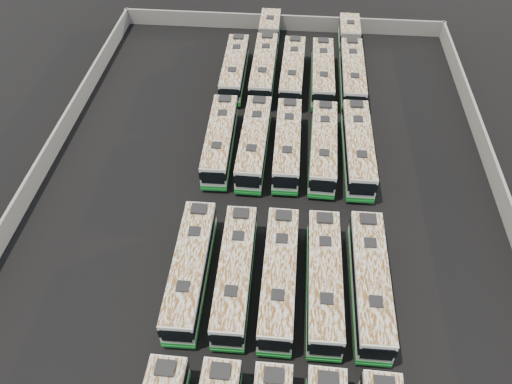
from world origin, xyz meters
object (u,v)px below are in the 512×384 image
(bus_midfront_right, at_px, (324,280))
(bus_midfront_far_right, at_px, (370,282))
(bus_midfront_left, at_px, (235,273))
(bus_midback_left, at_px, (254,142))
(bus_back_far_left, at_px, (235,68))
(bus_back_center, at_px, (292,71))
(bus_midback_center, at_px, (287,144))
(bus_back_right, at_px, (322,73))
(bus_midback_far_right, at_px, (358,148))
(bus_back_far_right, at_px, (351,60))
(bus_midfront_center, at_px, (279,277))
(bus_midback_far_left, at_px, (220,140))
(bus_midfront_far_left, at_px, (191,269))
(bus_back_left, at_px, (266,54))
(bus_midback_right, at_px, (323,147))

(bus_midfront_right, bearing_deg, bus_midfront_far_right, 0.72)
(bus_midfront_far_right, bearing_deg, bus_midfront_left, -179.96)
(bus_midback_left, bearing_deg, bus_back_far_left, 105.50)
(bus_back_center, bearing_deg, bus_midfront_right, -82.14)
(bus_midback_left, distance_m, bus_back_center, 14.12)
(bus_midback_center, bearing_deg, bus_back_far_left, 116.94)
(bus_midfront_far_right, xyz_separation_m, bus_back_center, (-7.15, 29.94, -0.03))
(bus_back_far_left, bearing_deg, bus_midback_left, -76.00)
(bus_midback_left, height_order, bus_back_right, bus_midback_left)
(bus_midback_center, height_order, bus_midback_far_right, bus_midback_far_right)
(bus_back_far_left, bearing_deg, bus_midback_far_right, -45.08)
(bus_back_right, bearing_deg, bus_midback_left, -117.29)
(bus_midback_center, relative_size, bus_back_far_right, 0.63)
(bus_midfront_right, xyz_separation_m, bus_midfront_far_right, (3.58, 0.07, 0.03))
(bus_midfront_far_right, relative_size, bus_midback_center, 1.03)
(bus_midfront_center, bearing_deg, bus_midback_far_left, 113.41)
(bus_midfront_center, height_order, bus_midback_far_left, bus_midfront_center)
(bus_midfront_center, xyz_separation_m, bus_midfront_far_right, (7.12, 0.08, 0.03))
(bus_midfront_far_left, xyz_separation_m, bus_back_left, (3.63, 33.49, 0.04))
(bus_midfront_far_left, distance_m, bus_back_left, 33.69)
(bus_midfront_right, xyz_separation_m, bus_midback_far_right, (3.53, 16.31, 0.05))
(bus_back_right, bearing_deg, bus_back_far_right, 42.55)
(bus_midfront_left, height_order, bus_midback_center, bus_midfront_left)
(bus_midback_far_right, bearing_deg, bus_midfront_far_left, -131.83)
(bus_midfront_far_left, xyz_separation_m, bus_midback_left, (3.68, 16.20, 0.02))
(bus_midback_left, xyz_separation_m, bus_midback_far_right, (10.53, -0.01, 0.03))
(bus_midfront_far_right, relative_size, bus_back_right, 1.03)
(bus_midfront_left, distance_m, bus_back_right, 30.86)
(bus_midback_far_right, bearing_deg, bus_back_right, 103.59)
(bus_back_center, bearing_deg, bus_back_far_right, 25.93)
(bus_midfront_far_left, distance_m, bus_midfront_far_right, 14.26)
(bus_midfront_far_left, height_order, bus_midfront_far_right, bus_midfront_far_right)
(bus_midback_far_right, height_order, bus_back_right, bus_midback_far_right)
(bus_midfront_far_left, relative_size, bus_midback_far_right, 0.98)
(bus_back_left, bearing_deg, bus_midfront_right, -78.01)
(bus_back_center, bearing_deg, bus_midback_center, -89.00)
(bus_midfront_right, bearing_deg, bus_midfront_left, 179.26)
(bus_midback_right, height_order, bus_back_center, bus_back_center)
(bus_midfront_left, height_order, bus_midfront_right, bus_midfront_right)
(bus_midback_left, relative_size, bus_midback_center, 1.03)
(bus_midback_left, bearing_deg, bus_back_left, 90.93)
(bus_midfront_left, height_order, bus_back_far_left, bus_midfront_left)
(bus_back_right, bearing_deg, bus_midfront_left, -103.42)
(bus_back_center, bearing_deg, bus_midback_right, -74.17)
(bus_back_far_left, bearing_deg, bus_back_left, 43.34)
(bus_midfront_far_right, relative_size, bus_back_far_right, 0.65)
(bus_midfront_far_right, height_order, bus_midback_center, bus_midfront_far_right)
(bus_midback_far_right, bearing_deg, bus_midfront_far_right, -90.35)
(bus_midfront_left, bearing_deg, bus_back_left, 89.34)
(bus_back_left, bearing_deg, bus_midfront_far_left, -96.03)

